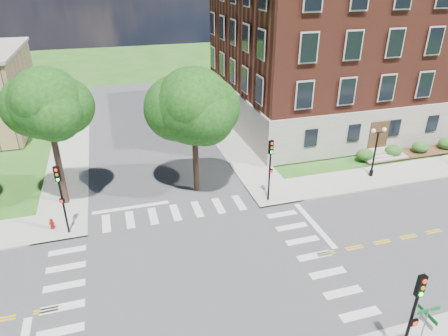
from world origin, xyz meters
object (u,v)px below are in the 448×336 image
object	(u,v)px
traffic_signal_se	(414,309)
traffic_signal_nw	(61,192)
traffic_signal_ne	(270,163)
fire_hydrant	(52,224)
twin_lamp_west	(375,149)
street_sign_pole	(425,324)

from	to	relation	value
traffic_signal_se	traffic_signal_nw	bearing A→B (deg)	135.11
traffic_signal_se	traffic_signal_ne	bearing A→B (deg)	91.21
traffic_signal_se	traffic_signal_ne	distance (m)	14.46
fire_hydrant	twin_lamp_west	bearing A→B (deg)	1.21
traffic_signal_ne	fire_hydrant	size ratio (longest dim) A/B	6.40
traffic_signal_se	street_sign_pole	size ratio (longest dim) A/B	1.55
twin_lamp_west	fire_hydrant	distance (m)	25.04
traffic_signal_nw	twin_lamp_west	xyz separation A→B (m)	(23.89, 1.32, -0.66)
street_sign_pole	fire_hydrant	bearing A→B (deg)	136.42
traffic_signal_se	traffic_signal_ne	size ratio (longest dim) A/B	1.00
traffic_signal_ne	twin_lamp_west	size ratio (longest dim) A/B	1.13
traffic_signal_ne	fire_hydrant	xyz separation A→B (m)	(-15.18, 0.71, -2.72)
traffic_signal_nw	street_sign_pole	size ratio (longest dim) A/B	1.55
traffic_signal_ne	twin_lamp_west	bearing A→B (deg)	7.19
traffic_signal_nw	street_sign_pole	distance (m)	20.93
fire_hydrant	traffic_signal_nw	bearing A→B (deg)	-36.72
traffic_signal_se	twin_lamp_west	world-z (taller)	traffic_signal_se
traffic_signal_ne	traffic_signal_nw	distance (m)	14.12
twin_lamp_west	traffic_signal_ne	bearing A→B (deg)	-172.81
traffic_signal_ne	fire_hydrant	world-z (taller)	traffic_signal_ne
traffic_signal_ne	street_sign_pole	xyz separation A→B (m)	(0.92, -14.62, -0.88)
fire_hydrant	traffic_signal_se	bearing A→B (deg)	-44.40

